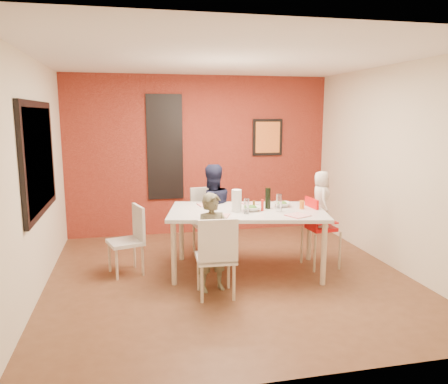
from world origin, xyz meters
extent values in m
plane|color=brown|center=(0.00, 0.00, 0.00)|extent=(4.50, 4.50, 0.00)
cube|color=white|center=(0.00, 0.00, 2.70)|extent=(4.50, 4.50, 0.02)
cube|color=#EFE5C5|center=(0.00, 2.25, 1.35)|extent=(4.50, 0.02, 2.70)
cube|color=#EFE5C5|center=(0.00, -2.25, 1.35)|extent=(4.50, 0.02, 2.70)
cube|color=#EFE5C5|center=(-2.25, 0.00, 1.35)|extent=(0.02, 4.50, 2.70)
cube|color=#EFE5C5|center=(2.25, 0.00, 1.35)|extent=(0.02, 4.50, 2.70)
cube|color=maroon|center=(0.00, 2.23, 1.35)|extent=(4.50, 0.02, 2.70)
cube|color=black|center=(-2.22, 0.20, 1.55)|extent=(0.05, 1.70, 1.30)
cube|color=black|center=(-2.21, 0.20, 1.55)|extent=(0.02, 1.55, 1.15)
cube|color=silver|center=(-0.60, 2.21, 1.50)|extent=(0.55, 0.03, 1.70)
cube|color=black|center=(-0.60, 2.21, 1.50)|extent=(0.60, 0.03, 1.76)
cube|color=black|center=(1.20, 2.21, 1.65)|extent=(0.54, 0.03, 0.64)
cube|color=orange|center=(1.20, 2.19, 1.65)|extent=(0.44, 0.01, 0.54)
cube|color=silver|center=(0.28, 0.15, 0.81)|extent=(2.18, 1.51, 0.04)
cylinder|color=beige|center=(-0.71, -0.11, 0.39)|extent=(0.07, 0.07, 0.78)
cylinder|color=beige|center=(-0.51, 0.80, 0.39)|extent=(0.07, 0.07, 0.78)
cylinder|color=beige|center=(1.06, -0.49, 0.39)|extent=(0.07, 0.07, 0.78)
cylinder|color=beige|center=(1.26, 0.41, 0.39)|extent=(0.07, 0.07, 0.78)
cube|color=silver|center=(-0.28, -0.53, 0.45)|extent=(0.46, 0.46, 0.05)
cube|color=silver|center=(-0.29, -0.73, 0.69)|extent=(0.44, 0.06, 0.50)
cylinder|color=#C3B091|center=(-0.09, -0.36, 0.21)|extent=(0.04, 0.04, 0.43)
cylinder|color=#C3B091|center=(-0.11, -0.72, 0.21)|extent=(0.04, 0.04, 0.43)
cylinder|color=#C3B091|center=(-0.45, -0.34, 0.21)|extent=(0.04, 0.04, 0.43)
cylinder|color=#C3B091|center=(-0.47, -0.70, 0.21)|extent=(0.04, 0.04, 0.43)
cube|color=beige|center=(-0.08, 0.95, 0.46)|extent=(0.51, 0.51, 0.05)
cube|color=beige|center=(-0.10, 1.15, 0.72)|extent=(0.45, 0.10, 0.52)
cylinder|color=tan|center=(-0.24, 0.74, 0.22)|extent=(0.04, 0.04, 0.45)
cylinder|color=tan|center=(-0.29, 1.11, 0.22)|extent=(0.04, 0.04, 0.45)
cylinder|color=tan|center=(0.13, 0.79, 0.22)|extent=(0.04, 0.04, 0.45)
cylinder|color=tan|center=(0.08, 1.15, 0.22)|extent=(0.04, 0.04, 0.45)
cube|color=beige|center=(-1.28, 0.40, 0.42)|extent=(0.51, 0.51, 0.05)
cube|color=beige|center=(-1.10, 0.46, 0.65)|extent=(0.16, 0.40, 0.47)
cylinder|color=#C2AB90|center=(-1.49, 0.51, 0.20)|extent=(0.03, 0.03, 0.40)
cylinder|color=#C2AB90|center=(-1.17, 0.61, 0.20)|extent=(0.03, 0.03, 0.40)
cylinder|color=#C2AB90|center=(-1.39, 0.19, 0.20)|extent=(0.03, 0.03, 0.40)
cylinder|color=#C2AB90|center=(-1.07, 0.29, 0.20)|extent=(0.03, 0.03, 0.40)
cube|color=red|center=(1.30, 0.12, 0.54)|extent=(0.36, 0.36, 0.05)
cube|color=red|center=(1.15, 0.11, 0.76)|extent=(0.06, 0.33, 0.39)
cube|color=red|center=(1.30, 0.12, 0.63)|extent=(0.36, 0.36, 0.02)
cylinder|color=tan|center=(1.50, -0.05, 0.26)|extent=(0.03, 0.03, 0.51)
cylinder|color=tan|center=(1.13, -0.08, 0.26)|extent=(0.03, 0.03, 0.51)
cylinder|color=tan|center=(1.48, 0.32, 0.26)|extent=(0.03, 0.03, 0.51)
cylinder|color=tan|center=(1.10, 0.29, 0.26)|extent=(0.03, 0.03, 0.51)
imported|color=#615D45|center=(-0.28, -0.37, 0.58)|extent=(0.48, 0.37, 1.16)
imported|color=black|center=(-0.08, 0.79, 0.68)|extent=(0.76, 0.65, 1.36)
imported|color=silver|center=(1.28, 0.12, 0.94)|extent=(0.30, 0.40, 0.75)
cube|color=white|center=(-0.15, -0.11, 0.83)|extent=(0.30, 0.30, 0.01)
cube|color=white|center=(0.41, 0.52, 0.83)|extent=(0.22, 0.22, 0.01)
cube|color=white|center=(0.79, -0.30, 0.84)|extent=(0.32, 0.32, 0.01)
cube|color=white|center=(-0.18, 0.56, 0.84)|extent=(0.27, 0.27, 0.01)
imported|color=white|center=(0.32, 0.10, 0.86)|extent=(0.26, 0.26, 0.06)
imported|color=silver|center=(0.79, 0.26, 0.86)|extent=(0.28, 0.28, 0.06)
cylinder|color=black|center=(0.56, 0.18, 0.97)|extent=(0.07, 0.07, 0.28)
cylinder|color=silver|center=(0.21, -0.05, 0.92)|extent=(0.07, 0.07, 0.19)
cylinder|color=white|center=(0.65, -0.02, 0.94)|extent=(0.08, 0.08, 0.22)
cylinder|color=white|center=(0.12, 0.09, 0.97)|extent=(0.13, 0.13, 0.28)
cylinder|color=red|center=(0.45, 0.07, 0.90)|extent=(0.04, 0.04, 0.14)
cylinder|color=#386F25|center=(0.45, 0.08, 0.89)|extent=(0.03, 0.03, 0.13)
cylinder|color=brown|center=(0.36, 0.13, 0.89)|extent=(0.03, 0.03, 0.12)
cylinder|color=orange|center=(0.99, 0.07, 0.88)|extent=(0.06, 0.06, 0.11)
camera|label=1|loc=(-1.19, -5.17, 2.05)|focal=35.00mm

